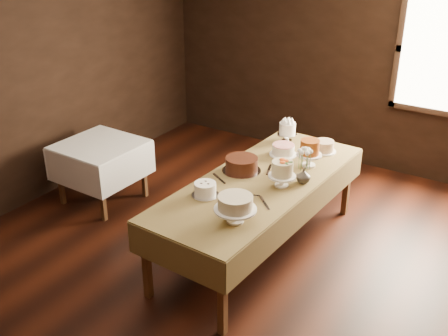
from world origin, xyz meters
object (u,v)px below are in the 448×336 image
display_table (260,186)px  cake_server_b (266,206)px  cake_lattice (283,150)px  cake_server_a (252,195)px  cake_cream (235,210)px  cake_server_e (221,181)px  side_table (100,150)px  cake_server_d (300,174)px  cake_meringue (287,133)px  cake_chocolate (242,165)px  cake_swirl (205,190)px  cake_caramel (309,155)px  flower_vase (303,176)px  cake_server_c (270,168)px  cake_speckled (324,147)px  cake_flowers (282,175)px

display_table → cake_server_b: 0.50m
cake_lattice → cake_server_a: (0.17, -0.94, -0.05)m
cake_cream → cake_server_e: 0.75m
side_table → cake_server_d: size_ratio=3.63×
display_table → cake_server_e: (-0.30, -0.21, 0.06)m
cake_meringue → cake_chocolate: size_ratio=0.56×
cake_swirl → cake_cream: size_ratio=0.66×
cake_server_a → cake_server_e: (-0.38, 0.10, 0.00)m
cake_server_a → cake_server_b: same height
cake_caramel → flower_vase: bearing=-73.0°
side_table → cake_server_c: cake_server_c is taller
cake_meringue → cake_lattice: size_ratio=0.73×
cake_swirl → cake_speckled: bearing=71.3°
cake_chocolate → flower_vase: bearing=9.8°
cake_speckled → cake_server_a: cake_speckled is taller
cake_flowers → cake_swirl: 0.72m
side_table → cake_server_a: (2.12, -0.25, 0.15)m
cake_server_a → cake_flowers: bearing=42.2°
cake_lattice → cake_meringue: bearing=110.6°
cake_speckled → cake_flowers: 0.95m
cake_swirl → cake_cream: (0.46, -0.23, 0.05)m
cake_meringue → cake_lattice: 0.37m
cake_chocolate → cake_server_e: (-0.05, -0.28, -0.07)m
cake_flowers → cake_server_c: bearing=133.9°
cake_cream → cake_server_b: 0.39m
flower_vase → cake_server_d: bearing=125.8°
display_table → cake_server_b: cake_server_b is taller
cake_server_a → cake_meringue: bearing=80.0°
cake_server_b → cake_server_d: (-0.02, 0.72, 0.00)m
cake_lattice → cake_server_e: size_ratio=1.34×
cake_chocolate → cake_server_a: (0.33, -0.37, -0.07)m
cake_chocolate → cake_server_c: 0.30m
cake_server_b → cake_server_c: size_ratio=1.00×
cake_flowers → cake_server_e: size_ratio=1.10×
side_table → cake_server_d: cake_server_d is taller
cake_cream → flower_vase: size_ratio=2.70×
cake_meringue → cake_caramel: cake_caramel is taller
display_table → cake_speckled: bearing=75.8°
cake_speckled → cake_caramel: size_ratio=0.89×
cake_server_a → flower_vase: bearing=36.9°
cake_caramel → cake_server_c: size_ratio=1.20×
cake_chocolate → cake_server_b: 0.71m
display_table → cake_server_e: bearing=-144.8°
side_table → cake_speckled: cake_speckled is taller
cake_cream → cake_flowers: bearing=87.7°
cake_caramel → cake_chocolate: cake_caramel is taller
display_table → cake_speckled: (0.24, 0.94, 0.12)m
side_table → cake_caramel: cake_caramel is taller
cake_caramel → flower_vase: size_ratio=2.07×
cake_server_a → cake_server_c: size_ratio=1.00×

